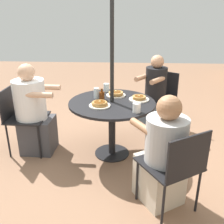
% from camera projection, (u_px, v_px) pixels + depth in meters
% --- Properties ---
extents(ground_plane, '(12.00, 12.00, 0.00)m').
position_uv_depth(ground_plane, '(112.00, 153.00, 3.49)').
color(ground_plane, '#8C664C').
extents(patio_table, '(1.07, 1.07, 0.73)m').
position_uv_depth(patio_table, '(112.00, 110.00, 3.26)').
color(patio_table, black).
rests_on(patio_table, ground).
extents(umbrella_pole, '(0.05, 0.05, 2.44)m').
position_uv_depth(umbrella_pole, '(112.00, 62.00, 3.03)').
color(umbrella_pole, black).
rests_on(umbrella_pole, ground).
extents(patio_chair_north, '(0.49, 0.49, 0.87)m').
position_uv_depth(patio_chair_north, '(21.00, 114.00, 3.39)').
color(patio_chair_north, black).
rests_on(patio_chair_north, ground).
extents(diner_north, '(0.41, 0.56, 1.18)m').
position_uv_depth(diner_north, '(34.00, 114.00, 3.37)').
color(diner_north, '#3D3D42').
rests_on(diner_north, ground).
extents(patio_chair_east, '(0.66, 0.66, 0.87)m').
position_uv_depth(patio_chair_east, '(175.00, 164.00, 2.32)').
color(patio_chair_east, black).
rests_on(patio_chair_east, ground).
extents(diner_east, '(0.60, 0.57, 1.12)m').
position_uv_depth(diner_east, '(163.00, 157.00, 2.47)').
color(diner_east, beige).
rests_on(diner_east, ground).
extents(patio_chair_south, '(0.67, 0.67, 0.87)m').
position_uv_depth(patio_chair_south, '(160.00, 95.00, 4.14)').
color(patio_chair_south, black).
rests_on(patio_chair_south, ground).
extents(diner_south, '(0.56, 0.53, 1.16)m').
position_uv_depth(diner_south, '(154.00, 96.00, 4.01)').
color(diner_south, slate).
rests_on(diner_south, ground).
extents(pancake_plate_a, '(0.25, 0.25, 0.06)m').
position_uv_depth(pancake_plate_a, '(139.00, 98.00, 3.27)').
color(pancake_plate_a, silver).
rests_on(pancake_plate_a, patio_table).
extents(pancake_plate_b, '(0.25, 0.25, 0.07)m').
position_uv_depth(pancake_plate_b, '(116.00, 94.00, 3.42)').
color(pancake_plate_b, silver).
rests_on(pancake_plate_b, patio_table).
extents(pancake_plate_c, '(0.25, 0.25, 0.07)m').
position_uv_depth(pancake_plate_c, '(100.00, 104.00, 3.07)').
color(pancake_plate_c, silver).
rests_on(pancake_plate_c, patio_table).
extents(syrup_bottle, '(0.09, 0.07, 0.14)m').
position_uv_depth(syrup_bottle, '(102.00, 95.00, 3.28)').
color(syrup_bottle, '#602D0F').
rests_on(syrup_bottle, patio_table).
extents(coffee_cup, '(0.09, 0.09, 0.11)m').
position_uv_depth(coffee_cup, '(137.00, 108.00, 2.89)').
color(coffee_cup, white).
rests_on(coffee_cup, patio_table).
extents(drinking_glass_a, '(0.07, 0.07, 0.13)m').
position_uv_depth(drinking_glass_a, '(96.00, 93.00, 3.32)').
color(drinking_glass_a, silver).
rests_on(drinking_glass_a, patio_table).
extents(drinking_glass_b, '(0.08, 0.08, 0.11)m').
position_uv_depth(drinking_glass_b, '(106.00, 87.00, 3.60)').
color(drinking_glass_b, silver).
rests_on(drinking_glass_b, patio_table).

